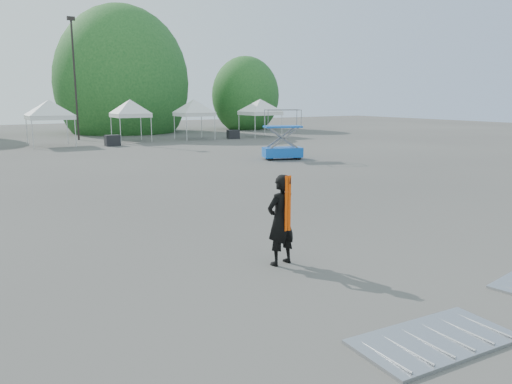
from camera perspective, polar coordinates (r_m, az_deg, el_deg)
ground at (r=13.14m, az=-2.26°, el=-4.86°), size 120.00×120.00×0.00m
light_pole_east at (r=44.05m, az=-20.04°, el=12.78°), size 0.60×0.25×9.80m
tree_mid_e at (r=52.31m, az=-15.04°, el=11.92°), size 5.12×5.12×7.79m
tree_far_e at (r=55.70m, az=-1.21°, el=10.94°), size 3.84×3.84×5.84m
tent_e at (r=39.23m, az=-22.61°, el=9.32°), size 4.30×4.30×3.88m
tent_f at (r=41.21m, az=-14.21°, el=9.85°), size 3.78×3.78×3.88m
tent_g at (r=42.60m, az=-7.12°, el=10.12°), size 3.89×3.89×3.88m
tent_h at (r=44.94m, az=0.48°, el=10.24°), size 4.22×4.22×3.88m
man at (r=10.61m, az=2.86°, el=-3.21°), size 0.78×0.58×1.96m
scissor_lift at (r=28.63m, az=3.06°, el=6.58°), size 2.43×1.78×2.83m
barrier_left at (r=8.10m, az=19.70°, el=-15.59°), size 2.53×1.37×0.08m
crate_mid at (r=38.02m, az=-16.09°, el=5.68°), size 1.04×0.81×0.80m
crate_east at (r=42.85m, az=-2.63°, el=6.60°), size 1.05×0.87×0.74m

